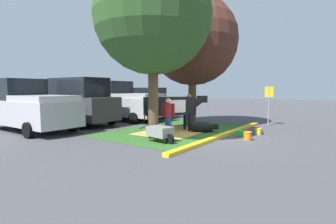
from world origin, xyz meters
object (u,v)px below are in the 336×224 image
(sedan_silver, at_px, (147,102))
(cow_holstein, at_px, (172,106))
(person_visitor_near, at_px, (189,109))
(parking_sign, at_px, (269,98))
(shade_tree_left, at_px, (153,16))
(bucket_green, at_px, (240,133))
(bucket_pink, at_px, (259,130))
(pickup_truck_maroon, at_px, (29,107))
(calf_lying, at_px, (202,127))
(suv_dark_grey, at_px, (79,101))
(bucket_orange, at_px, (248,136))
(bucket_yellow, at_px, (258,131))
(pickup_truck_black, at_px, (123,102))
(person_visitor_far, at_px, (168,117))
(person_handler, at_px, (154,111))
(wheelbarrow, at_px, (160,132))

(sedan_silver, bearing_deg, cow_holstein, -130.33)
(person_visitor_near, relative_size, parking_sign, 0.82)
(shade_tree_left, bearing_deg, bucket_green, -45.99)
(cow_holstein, height_order, bucket_pink, cow_holstein)
(bucket_pink, xyz_separation_m, pickup_truck_maroon, (-5.41, 8.93, 0.97))
(shade_tree_left, height_order, calf_lying, shade_tree_left)
(cow_holstein, xyz_separation_m, suv_dark_grey, (-1.05, 5.41, 0.11))
(cow_holstein, xyz_separation_m, bucket_orange, (0.07, -3.44, -0.99))
(sedan_silver, bearing_deg, bucket_yellow, -108.50)
(pickup_truck_black, bearing_deg, pickup_truck_maroon, 174.61)
(calf_lying, bearing_deg, cow_holstein, 114.84)
(sedan_silver, bearing_deg, bucket_pink, -106.78)
(pickup_truck_black, bearing_deg, sedan_silver, 1.88)
(person_visitor_far, bearing_deg, person_handler, 49.15)
(suv_dark_grey, bearing_deg, sedan_silver, -2.74)
(person_handler, bearing_deg, bucket_pink, -76.98)
(shade_tree_left, relative_size, suv_dark_grey, 1.51)
(calf_lying, xyz_separation_m, parking_sign, (4.16, -1.75, 1.22))
(shade_tree_left, height_order, person_handler, shade_tree_left)
(pickup_truck_black, bearing_deg, calf_lying, -101.87)
(person_handler, xyz_separation_m, sedan_silver, (3.70, 3.58, 0.15))
(pickup_truck_maroon, bearing_deg, suv_dark_grey, -3.97)
(shade_tree_left, bearing_deg, pickup_truck_maroon, 106.69)
(parking_sign, xyz_separation_m, pickup_truck_maroon, (-8.33, 8.57, -0.34))
(suv_dark_grey, bearing_deg, bucket_orange, -82.82)
(bucket_yellow, relative_size, bucket_pink, 0.87)
(parking_sign, bearing_deg, shade_tree_left, 158.17)
(person_visitor_far, relative_size, parking_sign, 0.77)
(cow_holstein, relative_size, bucket_green, 9.49)
(person_handler, bearing_deg, calf_lying, -92.02)
(suv_dark_grey, bearing_deg, bucket_green, -78.43)
(person_handler, relative_size, suv_dark_grey, 0.34)
(person_handler, height_order, bucket_green, person_handler)
(wheelbarrow, bearing_deg, bucket_pink, -30.49)
(calf_lying, xyz_separation_m, wheelbarrow, (-2.77, 0.24, 0.15))
(cow_holstein, bearing_deg, person_handler, 66.84)
(person_visitor_far, height_order, pickup_truck_maroon, pickup_truck_maroon)
(person_visitor_far, relative_size, bucket_pink, 5.06)
(wheelbarrow, height_order, bucket_yellow, wheelbarrow)
(wheelbarrow, distance_m, pickup_truck_maroon, 6.77)
(person_visitor_far, bearing_deg, bucket_pink, -40.57)
(person_handler, height_order, parking_sign, parking_sign)
(shade_tree_left, relative_size, wheelbarrow, 4.28)
(shade_tree_left, height_order, bucket_yellow, shade_tree_left)
(wheelbarrow, xyz_separation_m, bucket_yellow, (3.69, -2.44, -0.25))
(bucket_orange, relative_size, pickup_truck_black, 0.06)
(bucket_yellow, bearing_deg, calf_lying, 112.92)
(pickup_truck_maroon, bearing_deg, bucket_yellow, -60.50)
(shade_tree_left, height_order, bucket_orange, shade_tree_left)
(bucket_green, bearing_deg, bucket_pink, -20.28)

